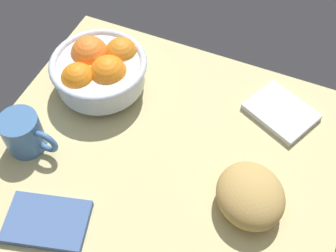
{
  "coord_description": "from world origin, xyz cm",
  "views": [
    {
      "loc": [
        -18.88,
        39.76,
        74.11
      ],
      "look_at": [
        0.63,
        -5.71,
        5.0
      ],
      "focal_mm": 46.23,
      "sensor_mm": 36.0,
      "label": 1
    }
  ],
  "objects_px": {
    "napkin_folded": "(47,222)",
    "napkin_spare": "(281,112)",
    "bread_loaf": "(250,195)",
    "mug": "(24,134)",
    "fruit_bowl": "(100,69)"
  },
  "relations": [
    {
      "from": "napkin_folded",
      "to": "fruit_bowl",
      "type": "bearing_deg",
      "value": -78.84
    },
    {
      "from": "fruit_bowl",
      "to": "napkin_spare",
      "type": "xyz_separation_m",
      "value": [
        -0.39,
        -0.08,
        -0.05
      ]
    },
    {
      "from": "bread_loaf",
      "to": "napkin_spare",
      "type": "xyz_separation_m",
      "value": [
        -0.0,
        -0.23,
        -0.03
      ]
    },
    {
      "from": "napkin_folded",
      "to": "napkin_spare",
      "type": "bearing_deg",
      "value": -128.3
    },
    {
      "from": "napkin_folded",
      "to": "napkin_spare",
      "type": "relative_size",
      "value": 1.09
    },
    {
      "from": "fruit_bowl",
      "to": "mug",
      "type": "relative_size",
      "value": 1.75
    },
    {
      "from": "bread_loaf",
      "to": "napkin_spare",
      "type": "bearing_deg",
      "value": -90.64
    },
    {
      "from": "napkin_folded",
      "to": "mug",
      "type": "bearing_deg",
      "value": -45.86
    },
    {
      "from": "fruit_bowl",
      "to": "napkin_folded",
      "type": "bearing_deg",
      "value": 101.16
    },
    {
      "from": "napkin_spare",
      "to": "bread_loaf",
      "type": "bearing_deg",
      "value": 89.36
    },
    {
      "from": "bread_loaf",
      "to": "napkin_folded",
      "type": "height_order",
      "value": "bread_loaf"
    },
    {
      "from": "bread_loaf",
      "to": "mug",
      "type": "height_order",
      "value": "mug"
    },
    {
      "from": "napkin_spare",
      "to": "mug",
      "type": "bearing_deg",
      "value": 31.9
    },
    {
      "from": "bread_loaf",
      "to": "mug",
      "type": "bearing_deg",
      "value": 6.2
    },
    {
      "from": "bread_loaf",
      "to": "napkin_spare",
      "type": "distance_m",
      "value": 0.23
    }
  ]
}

